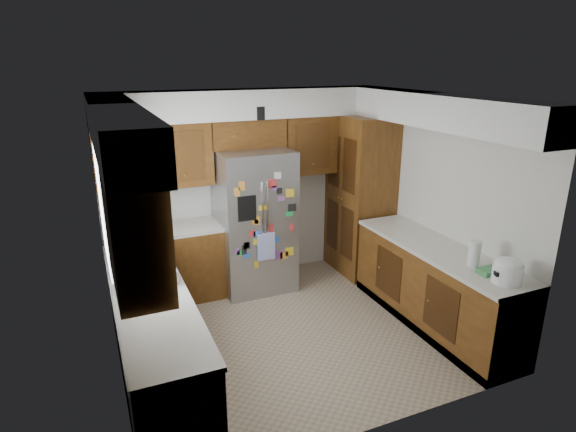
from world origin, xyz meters
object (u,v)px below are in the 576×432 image
Objects in this scene: pantry at (360,196)px; paper_towel at (474,253)px; fridge at (255,221)px; rice_cooker at (508,270)px.

paper_towel is at bearing -90.30° from pantry.
pantry reaches higher than paper_towel.
pantry reaches higher than fridge.
pantry is 1.51m from fridge.
rice_cooker is at bearing -59.87° from fridge.
fridge is at bearing 177.94° from pantry.
fridge is 6.97× the size of paper_towel.
pantry is 2.13m from paper_towel.
paper_towel is (-0.01, 0.40, 0.01)m from rice_cooker.
pantry reaches higher than rice_cooker.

